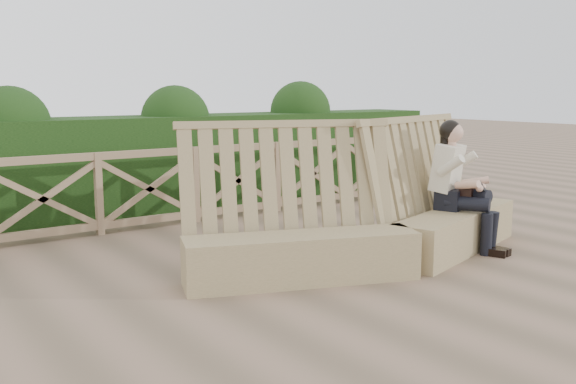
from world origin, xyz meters
TOP-DOWN VIEW (x-y plane):
  - ground at (0.00, 0.00)m, footprint 60.00×60.00m
  - bench at (1.34, 0.29)m, footprint 4.64×1.52m
  - woman at (2.53, 0.23)m, footprint 0.61×1.00m
  - guardrail at (0.00, 3.50)m, footprint 10.10×0.09m
  - hedge at (0.00, 4.70)m, footprint 12.00×1.20m

SIDE VIEW (x-z plane):
  - ground at x=0.00m, z-range 0.00..0.00m
  - bench at x=1.34m, z-range -0.40..1.22m
  - guardrail at x=0.00m, z-range 0.00..1.10m
  - hedge at x=0.00m, z-range 0.00..1.50m
  - woman at x=2.53m, z-range 0.05..1.61m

